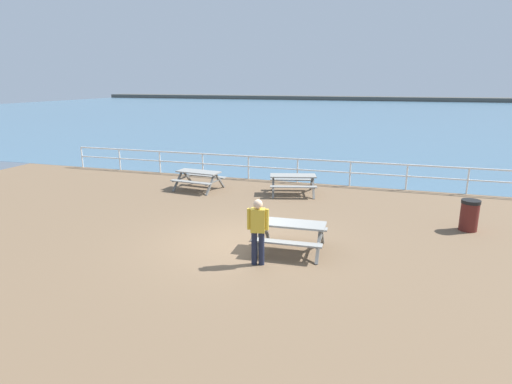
{
  "coord_description": "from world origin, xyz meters",
  "views": [
    {
      "loc": [
        3.79,
        -10.43,
        4.37
      ],
      "look_at": [
        -0.31,
        2.6,
        0.8
      ],
      "focal_mm": 29.77,
      "sensor_mm": 36.0,
      "label": 1
    }
  ],
  "objects": [
    {
      "name": "ground_plane",
      "position": [
        0.0,
        0.0,
        -0.1
      ],
      "size": [
        30.0,
        24.0,
        0.2
      ],
      "primitive_type": "cube",
      "color": "brown"
    },
    {
      "name": "sea_band",
      "position": [
        0.0,
        52.75,
        0.0
      ],
      "size": [
        142.0,
        90.0,
        0.01
      ],
      "primitive_type": "cube",
      "color": "#476B84",
      "rests_on": "ground"
    },
    {
      "name": "distant_shoreline",
      "position": [
        0.0,
        95.75,
        0.0
      ],
      "size": [
        142.0,
        6.0,
        1.8
      ],
      "primitive_type": "cube",
      "color": "#4C4C47",
      "rests_on": "ground"
    },
    {
      "name": "seaward_railing",
      "position": [
        -0.0,
        7.75,
        0.76
      ],
      "size": [
        23.07,
        0.07,
        1.08
      ],
      "color": "white",
      "rests_on": "ground"
    },
    {
      "name": "picnic_table_near_left",
      "position": [
        1.5,
        -0.07,
        0.58
      ],
      "size": [
        1.87,
        1.62,
        0.8
      ],
      "rotation": [
        0.0,
        0.0,
        0.05
      ],
      "color": "gray",
      "rests_on": "ground"
    },
    {
      "name": "picnic_table_near_right",
      "position": [
        -3.64,
        5.22,
        0.58
      ],
      "size": [
        1.95,
        1.71,
        0.8
      ],
      "rotation": [
        0.0,
        0.0,
        -0.11
      ],
      "color": "gray",
      "rests_on": "ground"
    },
    {
      "name": "picnic_table_mid_centre",
      "position": [
        0.26,
        5.67,
        0.58
      ],
      "size": [
        2.13,
        1.92,
        0.8
      ],
      "rotation": [
        0.0,
        0.0,
        0.27
      ],
      "color": "gray",
      "rests_on": "ground"
    },
    {
      "name": "visitor",
      "position": [
        0.93,
        -1.2,
        0.95
      ],
      "size": [
        0.52,
        0.28,
        1.66
      ],
      "rotation": [
        0.0,
        0.0,
        4.91
      ],
      "color": "#1E2338",
      "rests_on": "ground"
    },
    {
      "name": "litter_bin",
      "position": [
        6.26,
        3.08,
        0.48
      ],
      "size": [
        0.55,
        0.55,
        0.95
      ],
      "color": "#591E19",
      "rests_on": "ground"
    }
  ]
}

